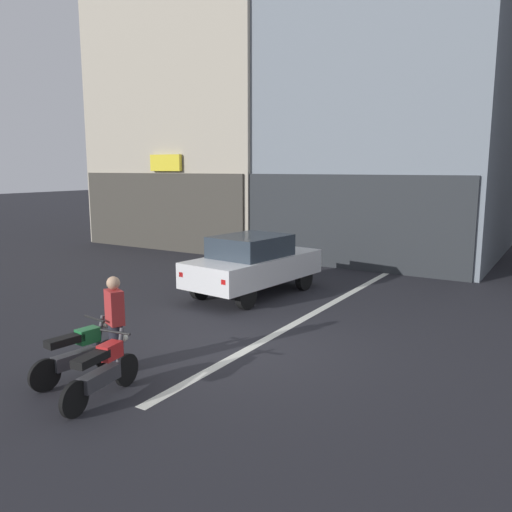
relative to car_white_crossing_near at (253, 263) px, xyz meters
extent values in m
plane|color=#232328|center=(2.19, -3.58, -0.89)|extent=(120.00, 120.00, 0.00)
cube|color=silver|center=(2.19, 2.42, -0.88)|extent=(0.20, 18.00, 0.01)
cube|color=#B2A893|center=(-7.50, 9.62, 9.51)|extent=(8.73, 9.97, 20.78)
cube|color=#3E3A33|center=(-7.50, 4.59, 0.71)|extent=(8.38, 0.10, 3.20)
cube|color=yellow|center=(-7.02, 4.52, 2.73)|extent=(1.55, 0.16, 0.66)
cube|color=gray|center=(0.32, 9.62, 5.13)|extent=(9.39, 9.61, 12.03)
cube|color=#292C30|center=(0.32, 4.77, 0.71)|extent=(9.02, 0.10, 3.20)
cylinder|color=black|center=(-0.62, 1.42, -0.57)|extent=(0.25, 0.66, 0.64)
cylinder|color=black|center=(0.92, 1.25, -0.57)|extent=(0.25, 0.66, 0.64)
cylinder|color=black|center=(-0.91, -1.17, -0.57)|extent=(0.25, 0.66, 0.64)
cylinder|color=black|center=(0.63, -1.34, -0.57)|extent=(0.25, 0.66, 0.64)
cube|color=silver|center=(0.00, 0.04, -0.14)|extent=(2.20, 4.27, 0.66)
cube|color=#2D3842|center=(-0.01, -0.11, 0.47)|extent=(1.76, 2.13, 0.56)
cube|color=red|center=(-0.92, -1.89, -0.09)|extent=(0.15, 0.08, 0.12)
cube|color=red|center=(0.48, -2.05, -0.09)|extent=(0.15, 0.08, 0.12)
cylinder|color=black|center=(0.68, -5.78, -0.63)|extent=(0.14, 0.52, 0.52)
cylinder|color=black|center=(0.53, -6.92, -0.63)|extent=(0.14, 0.52, 0.52)
cube|color=#38383D|center=(0.60, -6.40, -0.52)|extent=(0.29, 0.76, 0.22)
cube|color=black|center=(0.58, -6.55, -0.17)|extent=(0.30, 0.62, 0.12)
cube|color=#1E7238|center=(0.63, -6.14, -0.19)|extent=(0.26, 0.39, 0.24)
cylinder|color=#4C4C51|center=(0.66, -5.92, -0.25)|extent=(0.10, 0.24, 0.70)
cylinder|color=black|center=(0.65, -6.00, 0.07)|extent=(0.55, 0.11, 0.04)
sphere|color=silver|center=(0.67, -5.80, -0.09)|extent=(0.12, 0.12, 0.12)
cylinder|color=black|center=(1.45, -6.09, -0.63)|extent=(0.14, 0.52, 0.52)
cylinder|color=black|center=(1.61, -7.23, -0.63)|extent=(0.14, 0.52, 0.52)
cube|color=#38383D|center=(1.53, -6.71, -0.52)|extent=(0.30, 0.76, 0.22)
cube|color=black|center=(1.55, -6.87, -0.17)|extent=(0.30, 0.62, 0.12)
cube|color=red|center=(1.50, -6.46, -0.19)|extent=(0.27, 0.39, 0.24)
cylinder|color=#4C4C51|center=(1.47, -6.24, -0.25)|extent=(0.10, 0.24, 0.70)
cylinder|color=black|center=(1.48, -6.32, 0.07)|extent=(0.55, 0.11, 0.04)
sphere|color=silver|center=(1.45, -6.12, -0.09)|extent=(0.12, 0.12, 0.12)
cylinder|color=#23232D|center=(0.94, -5.83, -0.46)|extent=(0.24, 0.24, 0.86)
cube|color=#B22D2D|center=(0.94, -5.83, 0.26)|extent=(0.42, 0.35, 0.58)
sphere|color=tan|center=(0.94, -5.83, 0.67)|extent=(0.22, 0.22, 0.22)
camera|label=1|loc=(7.26, -11.59, 2.53)|focal=36.17mm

